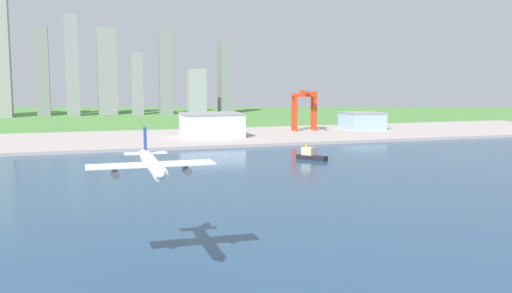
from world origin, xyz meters
The scene contains 9 objects.
ground_plane centered at (0.00, 300.00, 0.00)m, with size 2400.00×2400.00×0.00m, color #4B833D.
water_bay centered at (0.00, 240.00, 0.07)m, with size 840.00×360.00×0.15m, color navy.
industrial_pier centered at (0.00, 490.00, 1.25)m, with size 840.00×140.00×2.50m, color #A99C98.
airplane_landing centered at (-26.83, 164.48, 29.69)m, with size 35.01×40.24×12.21m.
tugboat_small centered at (95.75, 347.73, 2.95)m, with size 17.03×19.71×9.96m.
port_crane_red centered at (156.21, 508.10, 28.96)m, with size 21.90×37.13×37.28m.
warehouse_main centered at (61.14, 481.06, 12.55)m, with size 49.80×39.29×20.05m.
warehouse_annex centered at (217.04, 510.11, 10.60)m, with size 36.21×34.55×16.15m.
distant_skyline centered at (-36.06, 824.58, 62.40)m, with size 357.16×63.25×150.38m.
Camera 1 is at (-45.29, 7.96, 53.53)m, focal length 40.43 mm.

